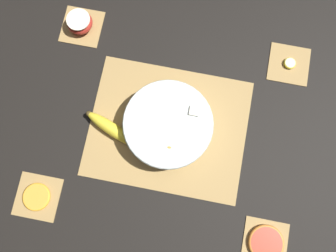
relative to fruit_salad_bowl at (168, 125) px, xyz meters
name	(u,v)px	position (x,y,z in m)	size (l,w,h in m)	color
ground_plane	(168,128)	(0.00, 0.00, -0.05)	(6.00, 6.00, 0.00)	black
bamboo_mat_center	(168,128)	(0.00, 0.00, -0.04)	(0.47, 0.38, 0.01)	#A8844C
coaster_mat_near_left	(38,197)	(-0.34, -0.27, -0.04)	(0.13, 0.13, 0.01)	#A8844C
coaster_mat_near_right	(265,243)	(0.34, -0.27, -0.04)	(0.13, 0.13, 0.01)	#A8844C
coaster_mat_far_left	(82,26)	(-0.34, 0.27, -0.04)	(0.13, 0.13, 0.01)	#A8844C
coaster_mat_far_right	(289,64)	(0.34, 0.27, -0.04)	(0.13, 0.13, 0.01)	#A8844C
fruit_salad_bowl	(168,125)	(0.00, 0.00, 0.00)	(0.26, 0.26, 0.08)	silver
whole_banana	(112,129)	(-0.16, -0.04, -0.02)	(0.18, 0.10, 0.04)	yellow
apple_half	(80,22)	(-0.34, 0.27, -0.02)	(0.08, 0.08, 0.04)	#B72D23
orange_slice_whole	(36,197)	(-0.34, -0.27, -0.04)	(0.08, 0.08, 0.01)	#F9A338
banana_coin_single	(290,63)	(0.34, 0.27, -0.04)	(0.04, 0.04, 0.01)	beige
grapefruit_slice	(266,243)	(0.34, -0.27, -0.04)	(0.10, 0.10, 0.01)	red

